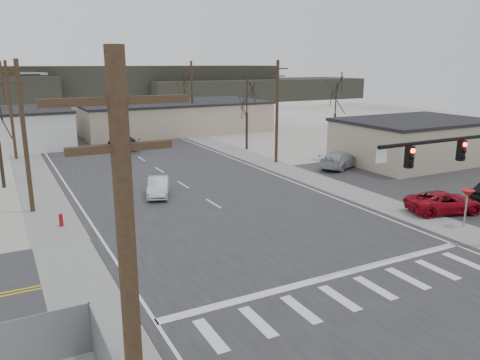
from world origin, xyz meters
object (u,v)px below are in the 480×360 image
object	(u,v)px
car_far_b	(61,131)
fire_hydrant	(61,220)
traffic_signal_mast	(474,167)
car_far_a	(123,143)
sedan_crossing	(158,187)
car_parked_dark_b	(418,163)
car_parked_silver	(341,160)
car_parked_red	(444,202)

from	to	relation	value
car_far_b	fire_hydrant	bearing A→B (deg)	-87.10
traffic_signal_mast	car_far_a	world-z (taller)	traffic_signal_mast
sedan_crossing	car_far_b	distance (m)	34.41
car_parked_dark_b	traffic_signal_mast	bearing A→B (deg)	123.73
sedan_crossing	car_parked_silver	world-z (taller)	car_parked_silver
traffic_signal_mast	car_parked_silver	world-z (taller)	traffic_signal_mast
fire_hydrant	car_parked_red	xyz separation A→B (m)	(22.97, -9.00, 0.29)
fire_hydrant	car_far_a	bearing A→B (deg)	67.77
sedan_crossing	car_far_b	bearing A→B (deg)	115.01
sedan_crossing	car_far_a	xyz separation A→B (m)	(2.59, 20.66, 0.05)
fire_hydrant	car_far_a	size ratio (longest dim) A/B	0.17
fire_hydrant	car_parked_silver	distance (m)	26.25
traffic_signal_mast	car_far_a	size ratio (longest dim) A/B	1.74
sedan_crossing	car_far_a	world-z (taller)	car_far_a
car_parked_red	car_parked_dark_b	world-z (taller)	car_parked_red
fire_hydrant	car_far_b	bearing A→B (deg)	82.63
car_parked_red	car_parked_silver	xyz separation A→B (m)	(2.80, 14.00, 0.08)
car_parked_dark_b	car_far_a	bearing A→B (deg)	27.32
car_parked_red	car_parked_dark_b	size ratio (longest dim) A/B	1.26
fire_hydrant	car_parked_silver	bearing A→B (deg)	10.98
car_parked_silver	car_far_b	bearing A→B (deg)	8.54
car_far_b	car_parked_red	world-z (taller)	car_parked_red
car_parked_dark_b	fire_hydrant	bearing A→B (deg)	76.69
car_parked_dark_b	car_parked_silver	distance (m)	7.02
car_parked_red	car_parked_dark_b	distance (m)	12.89
traffic_signal_mast	car_parked_dark_b	world-z (taller)	traffic_signal_mast
traffic_signal_mast	sedan_crossing	world-z (taller)	traffic_signal_mast
traffic_signal_mast	fire_hydrant	bearing A→B (deg)	141.87
traffic_signal_mast	car_parked_dark_b	xyz separation A→B (m)	(13.27, 14.97, -3.98)
fire_hydrant	car_parked_red	distance (m)	24.67
traffic_signal_mast	fire_hydrant	xyz separation A→B (m)	(-18.09, 14.20, -4.22)
traffic_signal_mast	car_parked_silver	bearing A→B (deg)	68.22
traffic_signal_mast	car_far_a	bearing A→B (deg)	101.82
sedan_crossing	car_parked_red	world-z (taller)	car_parked_red
fire_hydrant	car_far_b	world-z (taller)	car_far_b
car_parked_dark_b	car_parked_silver	world-z (taller)	car_parked_silver
fire_hydrant	sedan_crossing	bearing A→B (deg)	27.20
car_parked_silver	traffic_signal_mast	bearing A→B (deg)	134.59
fire_hydrant	car_far_a	xyz separation A→B (m)	(10.00, 24.47, 0.34)
traffic_signal_mast	car_far_b	world-z (taller)	traffic_signal_mast
fire_hydrant	car_parked_silver	world-z (taller)	car_parked_silver
traffic_signal_mast	sedan_crossing	size ratio (longest dim) A/B	2.13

